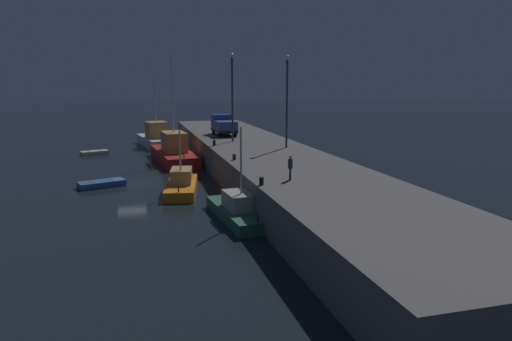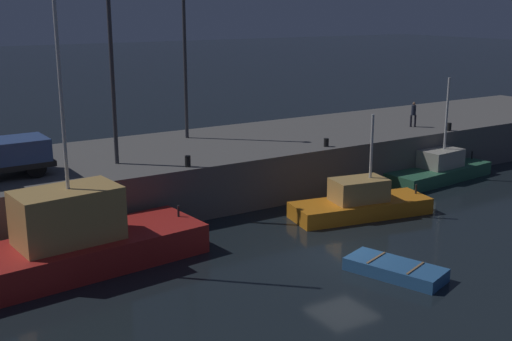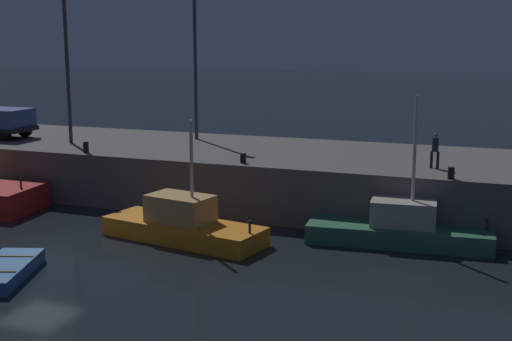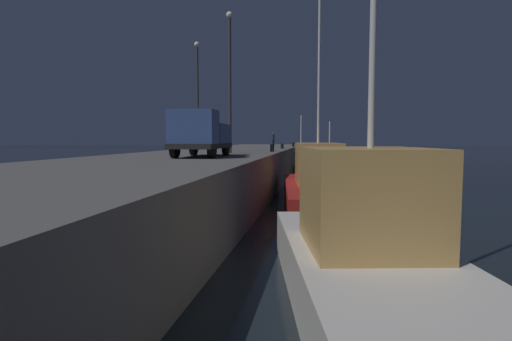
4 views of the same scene
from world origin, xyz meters
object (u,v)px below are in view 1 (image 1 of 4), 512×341
object	(u,v)px
dinghy_orange_near	(94,153)
lamp_post_east	(287,95)
fishing_trawler_red	(174,152)
fishing_boat_orange	(182,184)
rowboat_white_mid	(102,184)
bollard_west	(261,181)
fishing_boat_blue	(239,210)
lamp_post_west	(232,91)
bollard_central	(214,143)
bollard_east	(234,157)
dockworker	(290,166)
fishing_boat_white	(156,138)
utility_truck	(224,125)

from	to	relation	value
dinghy_orange_near	lamp_post_east	bearing A→B (deg)	45.98
fishing_trawler_red	fishing_boat_orange	size ratio (longest dim) A/B	1.60
rowboat_white_mid	bollard_west	size ratio (longest dim) A/B	8.34
fishing_boat_blue	dinghy_orange_near	world-z (taller)	fishing_boat_blue
lamp_post_west	bollard_central	xyz separation A→B (m)	(2.67, -2.45, -4.93)
bollard_west	bollard_east	distance (m)	9.37
lamp_post_west	dockworker	xyz separation A→B (m)	(19.65, -0.55, -4.29)
fishing_trawler_red	bollard_west	xyz separation A→B (m)	(24.95, 3.02, 1.80)
fishing_boat_blue	rowboat_white_mid	distance (m)	15.40
fishing_boat_blue	fishing_boat_orange	size ratio (longest dim) A/B	1.04
dockworker	rowboat_white_mid	bearing A→B (deg)	-136.97
fishing_boat_white	dockworker	distance (m)	37.88
lamp_post_west	lamp_post_east	xyz separation A→B (m)	(5.77, 3.95, -0.22)
rowboat_white_mid	utility_truck	distance (m)	18.30
fishing_boat_white	lamp_post_east	distance (m)	26.60
fishing_boat_orange	dockworker	bearing A→B (deg)	32.17
utility_truck	fishing_boat_white	bearing A→B (deg)	-148.58
dockworker	lamp_post_east	bearing A→B (deg)	162.04
fishing_boat_blue	fishing_boat_orange	distance (m)	9.03
fishing_boat_white	rowboat_white_mid	distance (m)	24.73
lamp_post_east	fishing_trawler_red	bearing A→B (deg)	-136.30
lamp_post_west	fishing_trawler_red	bearing A→B (deg)	-127.33
lamp_post_west	utility_truck	xyz separation A→B (m)	(-5.84, 0.21, -4.03)
dinghy_orange_near	lamp_post_east	xyz separation A→B (m)	(18.04, 18.67, 7.41)
bollard_central	dinghy_orange_near	bearing A→B (deg)	-140.61
utility_truck	bollard_east	distance (m)	17.26
rowboat_white_mid	bollard_east	bearing A→B (deg)	65.53
fishing_trawler_red	bollard_east	size ratio (longest dim) A/B	25.95
lamp_post_west	lamp_post_east	distance (m)	7.00
bollard_east	fishing_boat_blue	bearing A→B (deg)	-10.36
dinghy_orange_near	dockworker	xyz separation A→B (m)	(31.92, 14.17, 3.34)
fishing_boat_white	utility_truck	xyz separation A→B (m)	(11.76, 7.18, 2.69)
bollard_west	lamp_post_west	bearing A→B (deg)	172.44
lamp_post_west	utility_truck	bearing A→B (deg)	177.94
fishing_boat_white	lamp_post_west	bearing A→B (deg)	21.62
dockworker	fishing_boat_orange	bearing A→B (deg)	-147.83
bollard_west	fishing_boat_white	bearing A→B (deg)	-173.65
fishing_boat_blue	rowboat_white_mid	bearing A→B (deg)	-143.31
bollard_central	fishing_boat_blue	bearing A→B (deg)	-4.54
fishing_boat_white	bollard_central	world-z (taller)	fishing_boat_white
fishing_boat_white	fishing_boat_orange	xyz separation A→B (m)	(27.75, 0.45, -0.46)
rowboat_white_mid	fishing_boat_orange	bearing A→B (deg)	59.57
fishing_boat_orange	lamp_post_east	distance (m)	13.32
fishing_boat_blue	fishing_boat_white	world-z (taller)	fishing_boat_white
fishing_boat_white	lamp_post_east	bearing A→B (deg)	25.06
dinghy_orange_near	bollard_west	xyz separation A→B (m)	(32.83, 11.99, 2.68)
fishing_trawler_red	lamp_post_east	xyz separation A→B (m)	(10.16, 9.70, 6.53)
fishing_boat_orange	fishing_boat_white	bearing A→B (deg)	-179.07
fishing_boat_orange	lamp_post_east	world-z (taller)	lamp_post_east
fishing_trawler_red	bollard_east	distance (m)	16.06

